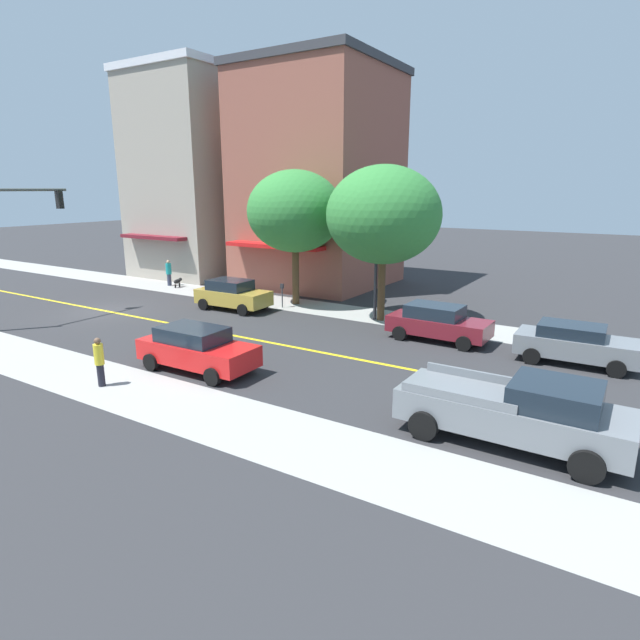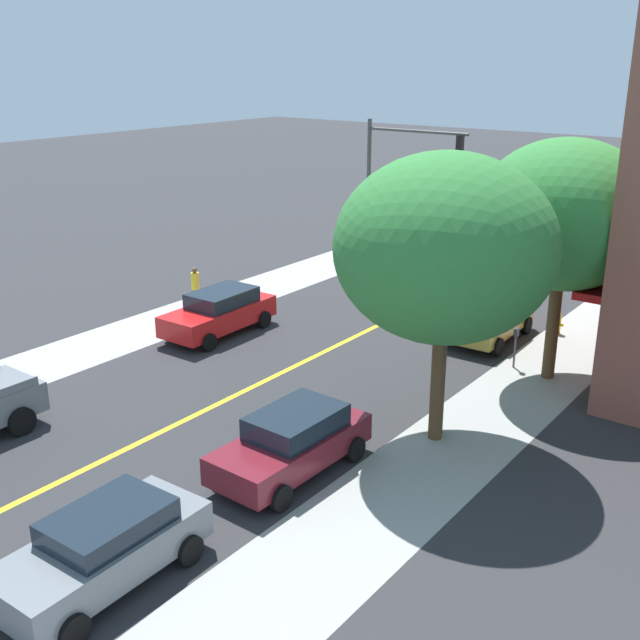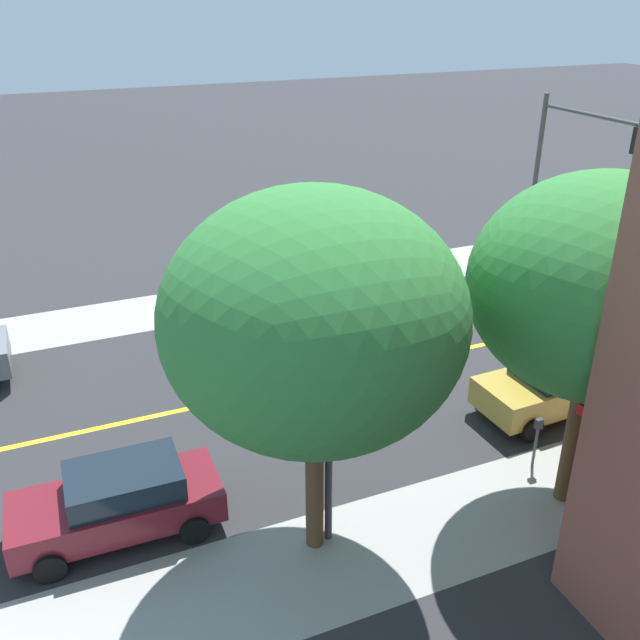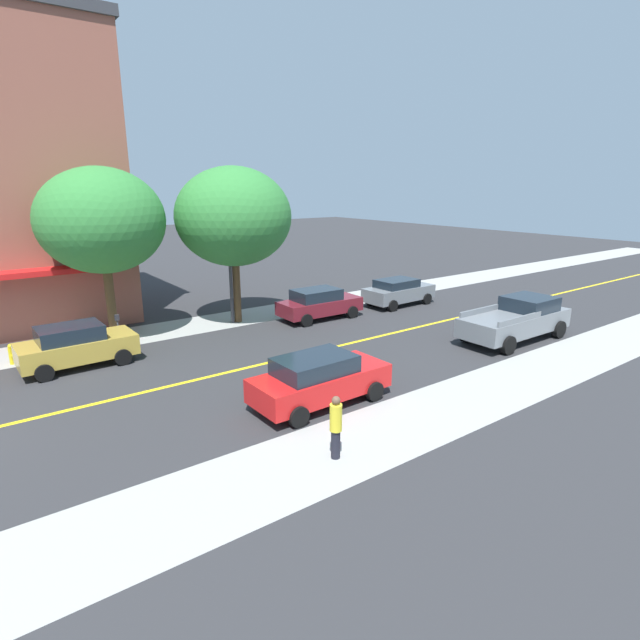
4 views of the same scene
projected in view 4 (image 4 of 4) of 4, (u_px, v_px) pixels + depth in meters
corner_shop_building at (10, 176)px, 24.53m from camera, size 10.52×9.29×14.38m
street_tree_left_near at (234, 217)px, 24.07m from camera, size 5.61×5.61×7.66m
street_tree_right_corner at (102, 221)px, 21.41m from camera, size 5.35×5.35×7.55m
fire_hydrant at (12, 354)px, 19.35m from camera, size 0.44×0.24×0.83m
parking_meter at (118, 325)px, 21.57m from camera, size 0.12×0.18×1.36m
street_lamp at (229, 250)px, 24.28m from camera, size 0.70×0.36×5.88m
red_sedan_right_curb at (319, 379)px, 15.74m from camera, size 2.10×4.58×1.62m
maroon_sedan_left_curb at (319, 303)px, 25.82m from camera, size 2.11×4.41×1.58m
grey_sedan_left_curb at (398, 291)px, 28.78m from camera, size 2.12×4.34×1.53m
gold_sedan_left_curb at (76, 345)px, 18.98m from camera, size 2.15×4.20×1.65m
grey_pickup_truck at (517, 319)px, 22.32m from camera, size 2.36×5.77×1.86m
pedestrian_yellow_shirt at (336, 425)px, 12.54m from camera, size 0.32×0.32×1.71m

